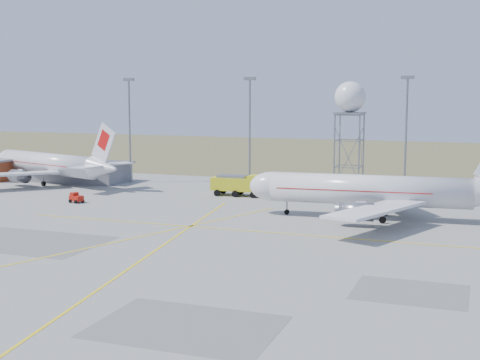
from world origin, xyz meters
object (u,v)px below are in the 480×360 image
(baggage_tug, at_px, (76,199))
(airliner_far, at_px, (51,165))
(fire_truck, at_px, (239,186))
(airliner_main, at_px, (374,191))
(radar_tower, at_px, (349,131))

(baggage_tug, bearing_deg, airliner_far, 149.24)
(baggage_tug, bearing_deg, fire_truck, 49.84)
(fire_truck, bearing_deg, airliner_main, -29.99)
(airliner_main, bearing_deg, baggage_tug, -1.36)
(radar_tower, distance_m, baggage_tug, 48.33)
(airliner_far, distance_m, baggage_tug, 24.83)
(radar_tower, relative_size, fire_truck, 2.13)
(airliner_far, height_order, fire_truck, airliner_far)
(airliner_main, relative_size, baggage_tug, 15.88)
(airliner_far, bearing_deg, radar_tower, -152.59)
(airliner_main, relative_size, airliner_far, 1.07)
(airliner_main, relative_size, fire_truck, 4.11)
(radar_tower, height_order, fire_truck, radar_tower)
(radar_tower, relative_size, baggage_tug, 8.20)
(airliner_main, distance_m, airliner_far, 66.44)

